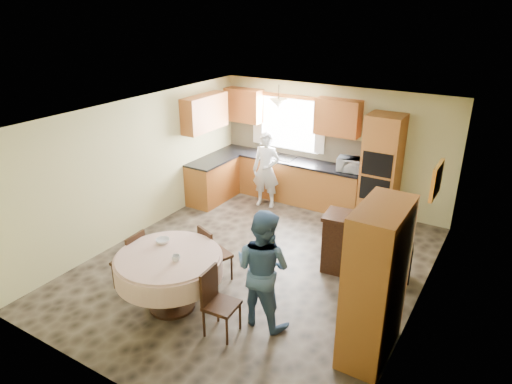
{
  "coord_description": "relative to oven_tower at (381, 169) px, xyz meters",
  "views": [
    {
      "loc": [
        3.36,
        -5.54,
        4.03
      ],
      "look_at": [
        -0.19,
        0.3,
        1.15
      ],
      "focal_mm": 32.0,
      "sensor_mm": 36.0,
      "label": 1
    }
  ],
  "objects": [
    {
      "name": "chair_left",
      "position": [
        -2.4,
        -4.19,
        -0.55
      ],
      "size": [
        0.42,
        0.42,
        0.92
      ],
      "rotation": [
        0.0,
        0.0,
        -1.51
      ],
      "color": "#341D0E",
      "rests_on": "floor"
    },
    {
      "name": "wall_back",
      "position": [
        -1.15,
        0.31,
        0.19
      ],
      "size": [
        5.0,
        0.02,
        2.5
      ],
      "primitive_type": "cube",
      "color": "tan",
      "rests_on": "floor"
    },
    {
      "name": "framed_picture",
      "position": [
        1.32,
        -2.09,
        0.74
      ],
      "size": [
        0.06,
        0.56,
        0.46
      ],
      "color": "gold",
      "rests_on": "wall_right"
    },
    {
      "name": "cupboard",
      "position": [
        1.07,
        -3.68,
        -0.07
      ],
      "size": [
        0.52,
        1.04,
        1.98
      ],
      "primitive_type": "cube",
      "color": "#AB6B2D",
      "rests_on": "floor"
    },
    {
      "name": "base_cab_back",
      "position": [
        -2.0,
        0.01,
        -0.62
      ],
      "size": [
        3.3,
        0.6,
        0.88
      ],
      "primitive_type": "cube",
      "color": "#AB6B2D",
      "rests_on": "floor"
    },
    {
      "name": "wall_cab_left",
      "position": [
        -3.2,
        0.15,
        0.85
      ],
      "size": [
        0.85,
        0.33,
        0.72
      ],
      "primitive_type": "cube",
      "color": "#C56B31",
      "rests_on": "wall_back"
    },
    {
      "name": "person_sink",
      "position": [
        -2.22,
        -0.54,
        -0.27
      ],
      "size": [
        0.64,
        0.49,
        1.59
      ],
      "primitive_type": "imported",
      "rotation": [
        0.0,
        0.0,
        0.19
      ],
      "color": "silver",
      "rests_on": "floor"
    },
    {
      "name": "counter_back",
      "position": [
        -2.0,
        0.01,
        -0.16
      ],
      "size": [
        3.3,
        0.64,
        0.04
      ],
      "primitive_type": "cube",
      "color": "black",
      "rests_on": "base_cab_back"
    },
    {
      "name": "window",
      "position": [
        -2.15,
        0.29,
        0.54
      ],
      "size": [
        1.4,
        0.03,
        1.1
      ],
      "primitive_type": "cube",
      "color": "white",
      "rests_on": "wall_back"
    },
    {
      "name": "oven_lower",
      "position": [
        0.0,
        -0.31,
        -0.31
      ],
      "size": [
        0.56,
        0.01,
        0.45
      ],
      "primitive_type": "cube",
      "color": "black",
      "rests_on": "oven_tower"
    },
    {
      "name": "oven_upper",
      "position": [
        0.0,
        -0.31,
        0.19
      ],
      "size": [
        0.56,
        0.01,
        0.45
      ],
      "primitive_type": "cube",
      "color": "black",
      "rests_on": "oven_tower"
    },
    {
      "name": "wall_cab_side",
      "position": [
        -3.48,
        -0.89,
        0.85
      ],
      "size": [
        0.33,
        1.2,
        0.72
      ],
      "primitive_type": "cube",
      "color": "#C56B31",
      "rests_on": "wall_left"
    },
    {
      "name": "bottle_sideboard",
      "position": [
        0.75,
        -2.06,
        -0.01
      ],
      "size": [
        0.12,
        0.12,
        0.28
      ],
      "primitive_type": "imported",
      "rotation": [
        0.0,
        0.0,
        -0.13
      ],
      "color": "silver",
      "rests_on": "sideboard"
    },
    {
      "name": "wall_cab_right",
      "position": [
        -1.0,
        0.15,
        0.85
      ],
      "size": [
        0.9,
        0.33,
        0.72
      ],
      "primitive_type": "cube",
      "color": "#C56B31",
      "rests_on": "wall_back"
    },
    {
      "name": "ceiling",
      "position": [
        -1.15,
        -2.69,
        1.44
      ],
      "size": [
        5.0,
        6.0,
        0.01
      ],
      "primitive_type": "cube",
      "color": "white",
      "rests_on": "wall_back"
    },
    {
      "name": "counter_left",
      "position": [
        -3.35,
        -0.89,
        -0.16
      ],
      "size": [
        0.64,
        1.2,
        0.04
      ],
      "primitive_type": "cube",
      "color": "black",
      "rests_on": "base_cab_left"
    },
    {
      "name": "microwave",
      "position": [
        -0.61,
        -0.04,
        -0.0
      ],
      "size": [
        0.54,
        0.41,
        0.27
      ],
      "primitive_type": "imported",
      "rotation": [
        0.0,
        0.0,
        0.17
      ],
      "color": "silver",
      "rests_on": "counter_back"
    },
    {
      "name": "wall_right",
      "position": [
        1.35,
        -2.69,
        0.19
      ],
      "size": [
        0.02,
        6.0,
        2.5
      ],
      "primitive_type": "cube",
      "color": "tan",
      "rests_on": "floor"
    },
    {
      "name": "oven_tower",
      "position": [
        0.0,
        0.0,
        0.0
      ],
      "size": [
        0.66,
        0.62,
        2.12
      ],
      "primitive_type": "cube",
      "color": "#AB6B2D",
      "rests_on": "floor"
    },
    {
      "name": "chair_right",
      "position": [
        -0.74,
        -4.35,
        -0.55
      ],
      "size": [
        0.43,
        0.43,
        0.92
      ],
      "rotation": [
        0.0,
        0.0,
        1.65
      ],
      "color": "#341D0E",
      "rests_on": "floor"
    },
    {
      "name": "person_dining",
      "position": [
        -0.35,
        -3.86,
        -0.24
      ],
      "size": [
        0.84,
        0.67,
        1.65
      ],
      "primitive_type": "imported",
      "rotation": [
        0.0,
        0.0,
        3.08
      ],
      "color": "#3B5B81",
      "rests_on": "floor"
    },
    {
      "name": "cup_table",
      "position": [
        -1.4,
        -4.33,
        -0.17
      ],
      "size": [
        0.15,
        0.15,
        0.09
      ],
      "primitive_type": "imported",
      "rotation": [
        0.0,
        0.0,
        -0.42
      ],
      "color": "#B2B2B2",
      "rests_on": "dining_table"
    },
    {
      "name": "wall_front",
      "position": [
        -1.15,
        -5.69,
        0.19
      ],
      "size": [
        5.0,
        0.02,
        2.5
      ],
      "primitive_type": "cube",
      "color": "tan",
      "rests_on": "floor"
    },
    {
      "name": "space_heater",
      "position": [
        0.9,
        -1.89,
        -0.76
      ],
      "size": [
        0.49,
        0.4,
        0.59
      ],
      "primitive_type": "cube",
      "rotation": [
        0.0,
        0.0,
        0.24
      ],
      "color": "black",
      "rests_on": "floor"
    },
    {
      "name": "bowl_table",
      "position": [
        -1.89,
        -4.05,
        -0.19
      ],
      "size": [
        0.24,
        0.24,
        0.06
      ],
      "primitive_type": "imported",
      "rotation": [
        0.0,
        0.0,
        0.27
      ],
      "color": "#B2B2B2",
      "rests_on": "dining_table"
    },
    {
      "name": "base_cab_left",
      "position": [
        -3.35,
        -0.89,
        -0.62
      ],
      "size": [
        0.6,
        1.2,
        0.88
      ],
      "primitive_type": "cube",
      "color": "#AB6B2D",
      "rests_on": "floor"
    },
    {
      "name": "floor",
      "position": [
        -1.15,
        -2.69,
        -1.06
      ],
      "size": [
        5.0,
        6.0,
        0.01
      ],
      "primitive_type": "cube",
      "color": "brown",
      "rests_on": "ground"
    },
    {
      "name": "curtain_left",
      "position": [
        -2.9,
        0.24,
        0.59
      ],
      "size": [
        0.22,
        0.02,
        1.15
      ],
      "primitive_type": "cube",
      "color": "white",
      "rests_on": "wall_back"
    },
    {
      "name": "chair_back",
      "position": [
        -1.5,
        -3.43,
        -0.55
      ],
      "size": [
        0.51,
        0.51,
        0.92
      ],
      "rotation": [
        0.0,
        0.0,
        2.77
      ],
      "color": "#341D0E",
      "rests_on": "floor"
    },
    {
      "name": "bowl_sideboard",
      "position": [
        0.22,
        -2.06,
        -0.12
      ],
      "size": [
        0.22,
        0.22,
        0.05
      ],
      "primitive_type": "imported",
      "rotation": [
        0.0,
        0.0,
        0.04
      ],
      "color": "#B2B2B2",
      "rests_on": "sideboard"
    },
    {
      "name": "pendant",
      "position": [
        -2.15,
        -0.19,
        1.06
      ],
      "size": [
        0.36,
        0.36,
        0.18
      ],
      "primitive_type": "cone",
      "rotation": [
        3.14,
        0.0,
        0.0
      ],
      "color": "beige",
      "rests_on": "ceiling"
    },
    {
      "name": "dining_table",
      "position": [
        -1.6,
        -4.26,
        -0.4
      ],
      "size": [
        1.47,
        1.47,
        0.84
      ],
      "color": "#341D0E",
      "rests_on": "floor"
    },
    {
      "name": "wall_left",
      "position": [
        -3.65,
        -2.69,
        0.19
      ],
      "size": [
        0.02,
        6.0,
        2.5
      ],
      "primitive_type": "cube",
      "color": "tan",
      "rests_on": "floor"
    },
    {
      "name": "curtain_right",
      "position": [
        -1.4,
        0.24,
        0.59
      ],
      "size": [
        0.22,
        0.02,
        1.15
      ],
      "primitive_type": "cube",
      "color": "white",
      "rests_on": "wall_back"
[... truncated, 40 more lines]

